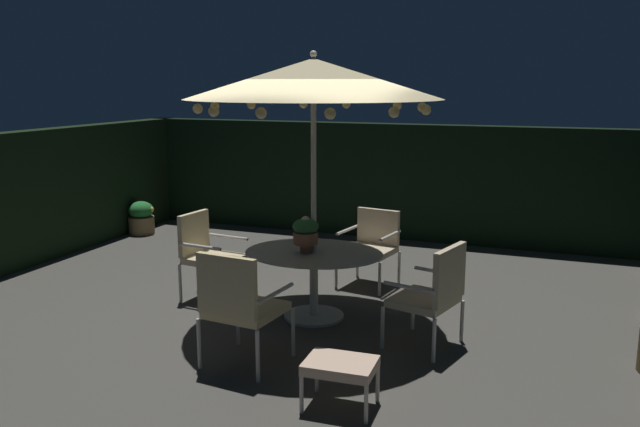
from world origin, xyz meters
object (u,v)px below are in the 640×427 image
Objects in this scene: patio_chair_southeast at (372,242)px; ottoman_footrest at (340,367)px; patio_dining_table at (314,266)px; patio_chair_east at (434,290)px; patio_umbrella at (313,79)px; centerpiece_planter at (306,232)px; potted_plant_right_far at (141,218)px; patio_chair_north at (207,250)px; patio_chair_northeast at (239,302)px.

patio_chair_southeast is 3.21m from ottoman_footrest.
patio_chair_east is at bearing -14.87° from patio_dining_table.
patio_umbrella is 1.55m from centerpiece_planter.
ottoman_footrest is (0.91, -1.77, -2.17)m from patio_umbrella.
centerpiece_planter is 1.48m from patio_chair_east.
patio_dining_table is 1.93m from patio_umbrella.
patio_umbrella is 7.14× the size of centerpiece_planter.
potted_plant_right_far is at bearing 146.12° from centerpiece_planter.
ottoman_footrest is at bearing -77.79° from patio_chair_southeast.
patio_chair_north is 1.84× the size of potted_plant_right_far.
ottoman_footrest is at bearing -60.02° from centerpiece_planter.
patio_chair_north is (-1.33, 0.24, -0.38)m from centerpiece_planter.
patio_dining_table is at bearing 83.90° from patio_chair_northeast.
patio_chair_southeast is at bearing -16.22° from potted_plant_right_far.
potted_plant_right_far is at bearing 137.66° from patio_chair_north.
patio_chair_north is 2.02m from patio_chair_southeast.
centerpiece_planter is 0.72× the size of potted_plant_right_far.
patio_umbrella is 2.79× the size of patio_chair_north.
patio_chair_east is at bearing -57.16° from patio_chair_southeast.
patio_chair_southeast is (1.62, 1.21, -0.04)m from patio_chair_north.
centerpiece_planter reaches higher than potted_plant_right_far.
patio_chair_southeast reaches higher than potted_plant_right_far.
patio_dining_table is 2.00m from ottoman_footrest.
patio_dining_table is 1.39× the size of patio_chair_northeast.
patio_chair_northeast is (-0.15, -1.39, 0.04)m from patio_dining_table.
centerpiece_planter reaches higher than patio_chair_northeast.
centerpiece_planter is at bearing -101.36° from patio_chair_southeast.
patio_chair_east is at bearing -28.74° from potted_plant_right_far.
patio_umbrella is 2.62× the size of patio_chair_northeast.
patio_chair_southeast is at bearing 80.27° from patio_umbrella.
patio_umbrella is 3.03× the size of patio_chair_southeast.
patio_chair_north is (-1.39, 0.16, -1.92)m from patio_umbrella.
patio_chair_east reaches higher than patio_chair_southeast.
centerpiece_planter is 0.70× the size of ottoman_footrest.
patio_chair_northeast is 1.16m from ottoman_footrest.
patio_dining_table is 0.53× the size of patio_umbrella.
patio_dining_table is 2.67× the size of ottoman_footrest.
patio_chair_north reaches higher than ottoman_footrest.
centerpiece_planter is at bearing -10.35° from patio_chair_north.
centerpiece_planter is (-0.06, -0.08, -1.55)m from patio_umbrella.
potted_plant_right_far is (-5.44, 2.98, -0.29)m from patio_chair_east.
patio_chair_north is 0.99× the size of patio_chair_east.
centerpiece_planter is 2.04m from ottoman_footrest.
patio_chair_east reaches higher than patio_dining_table.
centerpiece_planter is (-0.06, -0.08, 0.39)m from patio_dining_table.
patio_umbrella is (-0.00, 0.00, 1.93)m from patio_dining_table.
potted_plant_right_far is (-5.01, 4.39, -0.06)m from ottoman_footrest.
patio_chair_north is 2.78m from patio_chair_east.
patio_chair_north is 3.01m from ottoman_footrest.
patio_chair_east is (2.73, -0.52, -0.01)m from patio_chair_north.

